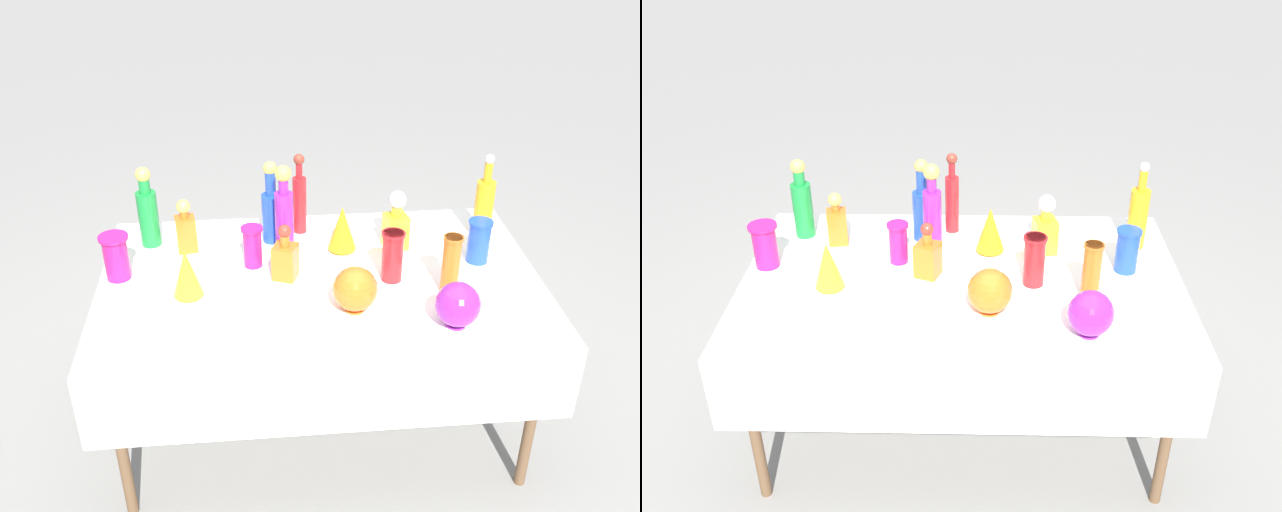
% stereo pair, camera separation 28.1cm
% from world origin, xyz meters
% --- Properties ---
extents(ground_plane, '(40.00, 40.00, 0.00)m').
position_xyz_m(ground_plane, '(0.00, 0.00, 0.00)').
color(ground_plane, gray).
extents(display_table, '(1.76, 1.10, 0.76)m').
position_xyz_m(display_table, '(0.00, -0.04, 0.70)').
color(display_table, white).
rests_on(display_table, ground).
extents(tall_bottle_0, '(0.08, 0.08, 0.37)m').
position_xyz_m(tall_bottle_0, '(-0.18, 0.33, 0.91)').
color(tall_bottle_0, blue).
rests_on(tall_bottle_0, display_table).
extents(tall_bottle_1, '(0.08, 0.08, 0.39)m').
position_xyz_m(tall_bottle_1, '(0.74, 0.28, 0.91)').
color(tall_bottle_1, orange).
rests_on(tall_bottle_1, display_table).
extents(tall_bottle_2, '(0.08, 0.08, 0.40)m').
position_xyz_m(tall_bottle_2, '(-0.13, 0.22, 0.94)').
color(tall_bottle_2, purple).
rests_on(tall_bottle_2, display_table).
extents(tall_bottle_3, '(0.09, 0.09, 0.36)m').
position_xyz_m(tall_bottle_3, '(-0.70, 0.34, 0.92)').
color(tall_bottle_3, '#198C38').
rests_on(tall_bottle_3, display_table).
extents(tall_bottle_4, '(0.06, 0.06, 0.37)m').
position_xyz_m(tall_bottle_4, '(-0.05, 0.40, 0.92)').
color(tall_bottle_4, red).
rests_on(tall_bottle_4, display_table).
extents(square_decanter_0, '(0.10, 0.10, 0.24)m').
position_xyz_m(square_decanter_0, '(-0.54, 0.28, 0.86)').
color(square_decanter_0, orange).
rests_on(square_decanter_0, display_table).
extents(square_decanter_1, '(0.12, 0.12, 0.24)m').
position_xyz_m(square_decanter_1, '(-0.14, 0.02, 0.85)').
color(square_decanter_1, orange).
rests_on(square_decanter_1, display_table).
extents(square_decanter_2, '(0.11, 0.11, 0.26)m').
position_xyz_m(square_decanter_2, '(0.34, 0.22, 0.88)').
color(square_decanter_2, yellow).
rests_on(square_decanter_2, display_table).
extents(slender_vase_0, '(0.09, 0.09, 0.18)m').
position_xyz_m(slender_vase_0, '(-0.26, 0.12, 0.86)').
color(slender_vase_0, '#C61972').
rests_on(slender_vase_0, display_table).
extents(slender_vase_1, '(0.12, 0.12, 0.19)m').
position_xyz_m(slender_vase_1, '(-0.80, 0.08, 0.86)').
color(slender_vase_1, '#C61972').
rests_on(slender_vase_1, display_table).
extents(slender_vase_2, '(0.10, 0.10, 0.18)m').
position_xyz_m(slender_vase_2, '(0.66, 0.07, 0.86)').
color(slender_vase_2, blue).
rests_on(slender_vase_2, display_table).
extents(slender_vase_3, '(0.08, 0.08, 0.24)m').
position_xyz_m(slender_vase_3, '(0.49, -0.14, 0.89)').
color(slender_vase_3, orange).
rests_on(slender_vase_3, display_table).
extents(slender_vase_4, '(0.09, 0.09, 0.21)m').
position_xyz_m(slender_vase_4, '(0.28, -0.04, 0.87)').
color(slender_vase_4, red).
rests_on(slender_vase_4, display_table).
extents(fluted_vase_0, '(0.12, 0.12, 0.20)m').
position_xyz_m(fluted_vase_0, '(-0.52, -0.09, 0.86)').
color(fluted_vase_0, yellow).
rests_on(fluted_vase_0, display_table).
extents(fluted_vase_1, '(0.12, 0.12, 0.20)m').
position_xyz_m(fluted_vase_1, '(0.11, 0.21, 0.87)').
color(fluted_vase_1, orange).
rests_on(fluted_vase_1, display_table).
extents(round_bowl_0, '(0.16, 0.16, 0.17)m').
position_xyz_m(round_bowl_0, '(0.46, -0.37, 0.85)').
color(round_bowl_0, purple).
rests_on(round_bowl_0, display_table).
extents(round_bowl_1, '(0.17, 0.17, 0.18)m').
position_xyz_m(round_bowl_1, '(0.11, -0.24, 0.85)').
color(round_bowl_1, orange).
rests_on(round_bowl_1, display_table).
extents(price_tag_left, '(0.06, 0.02, 0.05)m').
position_xyz_m(price_tag_left, '(0.13, -0.46, 0.78)').
color(price_tag_left, white).
rests_on(price_tag_left, display_table).
extents(price_tag_center, '(0.07, 0.03, 0.05)m').
position_xyz_m(price_tag_center, '(-0.51, -0.50, 0.78)').
color(price_tag_center, white).
rests_on(price_tag_center, display_table).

